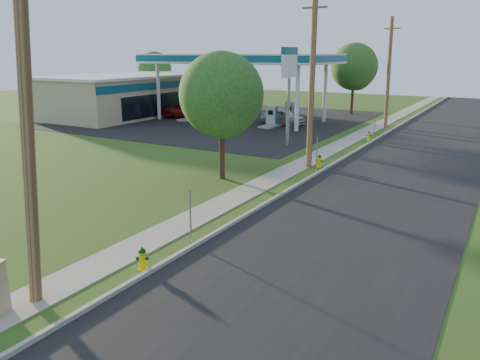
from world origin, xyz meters
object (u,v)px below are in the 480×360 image
Objects in this scene: utility_pole_far at (389,73)px; car_red at (190,111)px; utility_pole_near at (27,124)px; hydrant_mid at (319,161)px; fuel_pump_sw at (213,109)px; price_pylon at (289,68)px; hydrant_near at (142,259)px; car_silver at (283,117)px; fuel_pump_se at (290,114)px; tree_verge at (222,98)px; utility_pole_mid at (312,81)px; tree_back at (155,70)px; fuel_pump_nw at (191,113)px; fuel_pump_ne at (272,119)px; hydrant_far at (369,136)px; tree_lot at (355,69)px.

utility_pole_far is 19.57m from car_red.
utility_pole_near is 37.24m from car_red.
fuel_pump_sw is at bearing 137.75° from hydrant_mid.
hydrant_near is (4.64, -20.64, -5.07)m from price_pylon.
price_pylon is 9.21× the size of hydrant_near.
car_red is (-18.71, -4.06, -4.06)m from utility_pole_far.
car_silver reaches higher than hydrant_mid.
fuel_pump_se is 2.39m from car_silver.
tree_verge is at bearing -97.29° from utility_pole_far.
utility_pole_far is at bearing 91.27° from hydrant_near.
utility_pole_mid is 3.06× the size of fuel_pump_sw.
car_silver is at bearing 107.34° from hydrant_near.
price_pylon reaches higher than tree_verge.
hydrant_mid is at bearing 25.81° from utility_pole_mid.
utility_pole_mid reaches higher than tree_verge.
fuel_pump_nw is at bearing -38.59° from tree_back.
car_red is at bearing -37.79° from tree_back.
fuel_pump_se is at bearing 119.40° from hydrant_mid.
price_pylon is at bearing 102.66° from hydrant_near.
tree_verge reaches higher than fuel_pump_nw.
fuel_pump_ne is at bearing 0.00° from fuel_pump_nw.
tree_verge reaches higher than fuel_pump_sw.
tree_back is at bearing 162.97° from fuel_pump_se.
utility_pole_near is 2.96× the size of fuel_pump_nw.
hydrant_far is (0.62, 10.45, -4.60)m from utility_pole_mid.
fuel_pump_ne reaches higher than car_red.
tree_verge is at bearing -124.41° from hydrant_mid.
utility_pole_mid is at bearing -143.29° from car_silver.
tree_verge is at bearing 109.37° from hydrant_near.
fuel_pump_ne is at bearing 174.72° from car_silver.
utility_pole_near is at bearing -90.00° from utility_pole_far.
utility_pole_far reaches higher than hydrant_far.
car_silver is at bearing 122.32° from hydrant_mid.
tree_verge is 8.46× the size of hydrant_mid.
fuel_pump_sw is at bearing 180.00° from fuel_pump_se.
hydrant_near is at bearing -56.49° from fuel_pump_nw.
tree_back is (-28.73, 28.73, 0.10)m from tree_verge.
tree_lot is at bearing 103.09° from hydrant_mid.
tree_back is (-31.64, 23.96, -0.63)m from utility_pole_mid.
fuel_pump_ne is at bearing -150.67° from utility_pole_far.
utility_pole_far is 33.45m from hydrant_near.
utility_pole_near is 18.00m from utility_pole_mid.
fuel_pump_nw reaches higher than hydrant_mid.
fuel_pump_ne is at bearing 165.04° from hydrant_far.
utility_pole_mid reaches higher than fuel_pump_se.
tree_verge is at bearing -153.01° from car_red.
fuel_pump_nw reaches higher than hydrant_near.
tree_verge is 24.73m from car_red.
hydrant_far is at bearing -113.41° from car_red.
fuel_pump_se is 0.60× the size of car_red.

